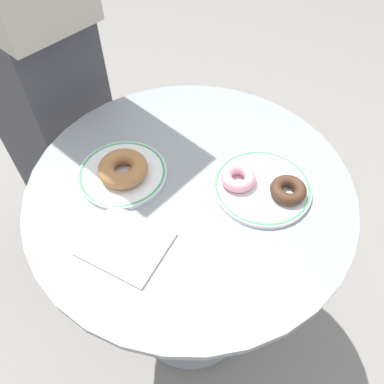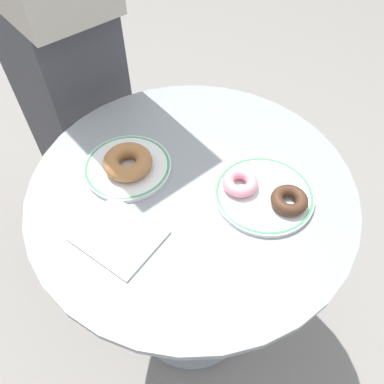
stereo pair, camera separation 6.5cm
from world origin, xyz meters
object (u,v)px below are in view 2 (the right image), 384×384
at_px(donut_pink_frosted, 240,182).
at_px(donut_cinnamon, 128,162).
at_px(person_figure, 47,24).
at_px(paper_napkin, 119,236).
at_px(plate_left, 128,167).
at_px(cafe_table, 192,244).
at_px(plate_right, 264,194).
at_px(donut_chocolate, 289,200).

bearing_deg(donut_pink_frosted, donut_cinnamon, -166.77).
bearing_deg(donut_pink_frosted, person_figure, 162.04).
height_order(donut_cinnamon, paper_napkin, donut_cinnamon).
xyz_separation_m(donut_cinnamon, person_figure, (-0.39, 0.26, 0.09)).
xyz_separation_m(plate_left, donut_pink_frosted, (0.24, 0.05, 0.02)).
bearing_deg(paper_napkin, cafe_table, 68.55).
xyz_separation_m(donut_pink_frosted, person_figure, (-0.63, 0.20, 0.10)).
bearing_deg(plate_right, donut_pink_frosted, -173.25).
bearing_deg(cafe_table, paper_napkin, -111.45).
relative_size(donut_pink_frosted, person_figure, 0.04).
relative_size(plate_right, paper_napkin, 1.36).
bearing_deg(plate_right, plate_left, -169.08).
height_order(cafe_table, donut_chocolate, donut_chocolate).
relative_size(plate_right, donut_cinnamon, 1.95).
bearing_deg(plate_right, person_figure, 163.81).
bearing_deg(person_figure, donut_chocolate, -15.56).
bearing_deg(person_figure, plate_right, -16.19).
distance_m(plate_right, paper_napkin, 0.30).
xyz_separation_m(cafe_table, donut_chocolate, (0.20, 0.03, 0.27)).
height_order(plate_left, plate_right, same).
distance_m(donut_chocolate, person_figure, 0.76).
height_order(plate_left, paper_napkin, plate_left).
bearing_deg(cafe_table, plate_right, 14.11).
bearing_deg(plate_left, donut_cinnamon, -35.66).
xyz_separation_m(cafe_table, plate_right, (0.15, 0.04, 0.25)).
bearing_deg(plate_left, plate_right, 10.92).
height_order(cafe_table, plate_left, plate_left).
bearing_deg(person_figure, plate_left, -33.32).
relative_size(donut_pink_frosted, paper_napkin, 0.49).
bearing_deg(donut_pink_frosted, cafe_table, -162.02).
relative_size(paper_napkin, person_figure, 0.09).
bearing_deg(donut_pink_frosted, plate_left, -168.20).
distance_m(plate_left, paper_napkin, 0.17).
xyz_separation_m(cafe_table, person_figure, (-0.53, 0.23, 0.37)).
bearing_deg(donut_chocolate, plate_left, -171.74).
relative_size(cafe_table, plate_right, 3.57).
relative_size(plate_right, person_figure, 0.12).
bearing_deg(person_figure, donut_cinnamon, -33.36).
distance_m(plate_right, person_figure, 0.71).
relative_size(cafe_table, plate_left, 3.84).
bearing_deg(plate_right, donut_chocolate, -7.12).
height_order(cafe_table, donut_cinnamon, donut_cinnamon).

